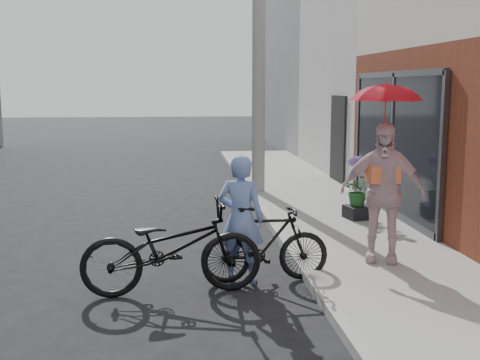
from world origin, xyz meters
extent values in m
plane|color=black|center=(0.00, 0.00, 0.00)|extent=(80.00, 80.00, 0.00)
cube|color=gray|center=(2.10, 2.00, 0.06)|extent=(2.20, 24.00, 0.12)
cube|color=#9E9E99|center=(0.94, 2.00, 0.06)|extent=(0.12, 24.00, 0.12)
cube|color=black|center=(3.16, 3.50, 1.36)|extent=(0.06, 3.80, 2.40)
cube|color=silver|center=(7.20, 9.00, 3.50)|extent=(8.00, 6.00, 7.00)
cube|color=slate|center=(7.20, 16.00, 3.50)|extent=(8.00, 8.00, 7.00)
cylinder|color=#9E9E99|center=(1.10, 6.00, 3.50)|extent=(0.28, 0.28, 7.00)
imported|color=#738DCC|center=(0.12, 0.38, 0.79)|extent=(0.67, 0.56, 1.57)
imported|color=black|center=(-0.72, 0.01, 0.54)|extent=(2.12, 0.87, 1.09)
imported|color=black|center=(0.41, 0.33, 0.47)|extent=(1.59, 0.51, 0.95)
imported|color=beige|center=(1.98, 0.67, 1.03)|extent=(1.15, 0.80, 1.81)
imported|color=red|center=(1.98, 0.67, 2.31)|extent=(0.87, 0.87, 0.76)
cube|color=black|center=(2.45, 3.15, 0.23)|extent=(0.49, 0.49, 0.22)
imported|color=#235825|center=(2.45, 3.15, 0.61)|extent=(0.49, 0.43, 0.55)
camera|label=1|loc=(-0.64, -6.71, 2.39)|focal=45.00mm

